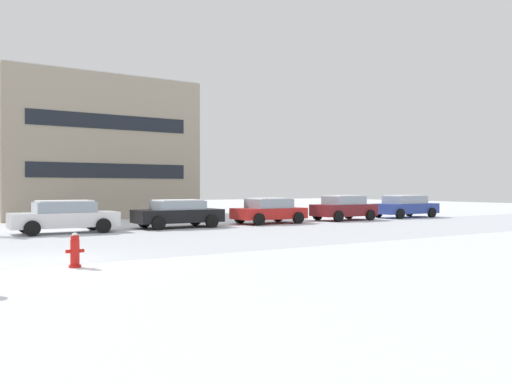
{
  "coord_description": "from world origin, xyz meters",
  "views": [
    {
      "loc": [
        -2.26,
        -14.63,
        1.97
      ],
      "look_at": [
        10.28,
        5.29,
        1.77
      ],
      "focal_mm": 36.36,
      "sensor_mm": 36.0,
      "label": 1
    }
  ],
  "objects": [
    {
      "name": "building_far_right",
      "position": [
        7.11,
        22.47,
        4.55
      ],
      "size": [
        12.13,
        10.96,
        9.1
      ],
      "color": "#9E937F",
      "rests_on": "ground"
    },
    {
      "name": "road_surface",
      "position": [
        0.0,
        3.47,
        0.0
      ],
      "size": [
        80.0,
        8.94,
        0.0
      ],
      "color": "silver",
      "rests_on": "ground"
    },
    {
      "name": "parked_car_red",
      "position": [
        13.4,
        8.92,
        0.72
      ],
      "size": [
        3.91,
        2.16,
        1.4
      ],
      "color": "red",
      "rests_on": "ground"
    },
    {
      "name": "ground_plane",
      "position": [
        0.0,
        0.0,
        0.0
      ],
      "size": [
        120.0,
        120.0,
        0.0
      ],
      "primitive_type": "plane",
      "color": "white"
    },
    {
      "name": "fire_hydrant",
      "position": [
        0.74,
        -1.48,
        0.43
      ],
      "size": [
        0.44,
        0.3,
        0.86
      ],
      "color": "red",
      "rests_on": "ground"
    },
    {
      "name": "parked_car_white",
      "position": [
        2.63,
        8.67,
        0.73
      ],
      "size": [
        4.4,
        1.96,
        1.42
      ],
      "color": "white",
      "rests_on": "ground"
    },
    {
      "name": "parked_car_blue",
      "position": [
        24.17,
        8.96,
        0.75
      ],
      "size": [
        4.59,
        2.11,
        1.47
      ],
      "color": "#283D93",
      "rests_on": "ground"
    },
    {
      "name": "parked_car_maroon",
      "position": [
        18.78,
        8.89,
        0.76
      ],
      "size": [
        3.86,
        2.11,
        1.51
      ],
      "color": "maroon",
      "rests_on": "ground"
    },
    {
      "name": "parked_car_black",
      "position": [
        8.01,
        8.88,
        0.71
      ],
      "size": [
        4.25,
        2.1,
        1.38
      ],
      "color": "black",
      "rests_on": "ground"
    }
  ]
}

